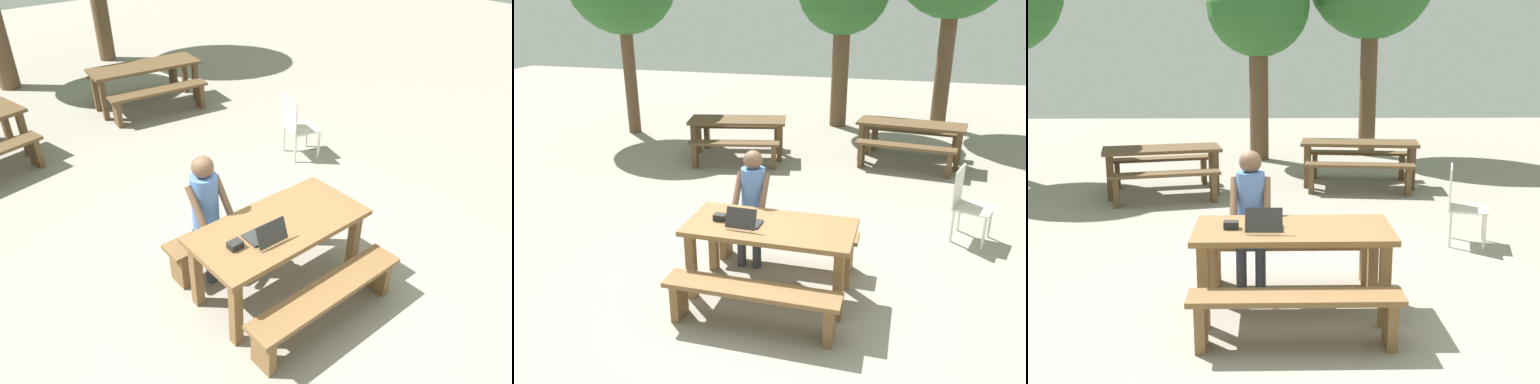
% 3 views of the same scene
% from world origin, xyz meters
% --- Properties ---
extents(ground_plane, '(30.00, 30.00, 0.00)m').
position_xyz_m(ground_plane, '(0.00, 0.00, 0.00)').
color(ground_plane, gray).
extents(picnic_table_front, '(1.68, 0.80, 0.77)m').
position_xyz_m(picnic_table_front, '(0.00, 0.00, 0.65)').
color(picnic_table_front, brown).
rests_on(picnic_table_front, ground).
extents(bench_near, '(1.65, 0.30, 0.43)m').
position_xyz_m(bench_near, '(0.00, -0.65, 0.32)').
color(bench_near, brown).
rests_on(bench_near, ground).
extents(bench_far, '(1.65, 0.30, 0.43)m').
position_xyz_m(bench_far, '(0.00, 0.65, 0.32)').
color(bench_far, brown).
rests_on(bench_far, ground).
extents(laptop, '(0.31, 0.29, 0.21)m').
position_xyz_m(laptop, '(-0.24, -0.09, 0.82)').
color(laptop, '#2D2D2D').
rests_on(laptop, picnic_table_front).
extents(small_pouch, '(0.12, 0.09, 0.06)m').
position_xyz_m(small_pouch, '(-0.52, -0.02, 0.80)').
color(small_pouch, black).
rests_on(small_pouch, picnic_table_front).
extents(person_seated, '(0.38, 0.39, 1.32)m').
position_xyz_m(person_seated, '(-0.38, 0.61, 0.76)').
color(person_seated, '#333847').
rests_on(person_seated, ground).
extents(plastic_chair, '(0.55, 0.55, 0.92)m').
position_xyz_m(plastic_chair, '(2.02, 1.91, 0.48)').
color(plastic_chair, silver).
rests_on(plastic_chair, ground).
extents(picnic_table_rear, '(1.97, 0.89, 0.74)m').
position_xyz_m(picnic_table_rear, '(1.27, 5.01, 0.62)').
color(picnic_table_rear, brown).
rests_on(picnic_table_rear, ground).
extents(bench_rear_south, '(1.74, 0.50, 0.48)m').
position_xyz_m(bench_rear_south, '(1.20, 4.43, 0.36)').
color(bench_rear_south, brown).
rests_on(bench_rear_south, ground).
extents(bench_rear_north, '(1.74, 0.50, 0.48)m').
position_xyz_m(bench_rear_north, '(1.34, 5.58, 0.36)').
color(bench_rear_north, brown).
rests_on(bench_rear_north, ground).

